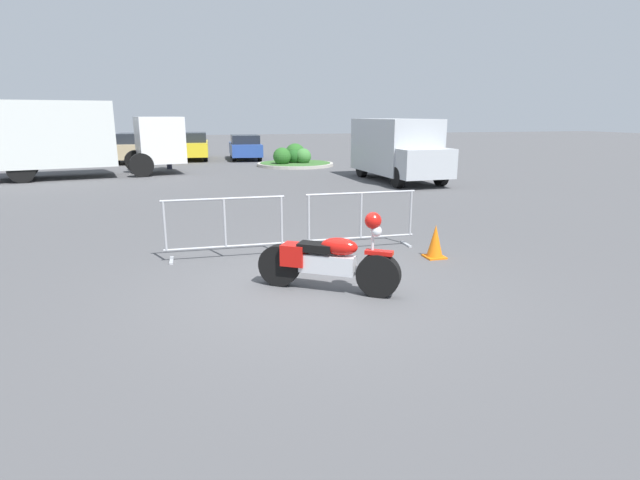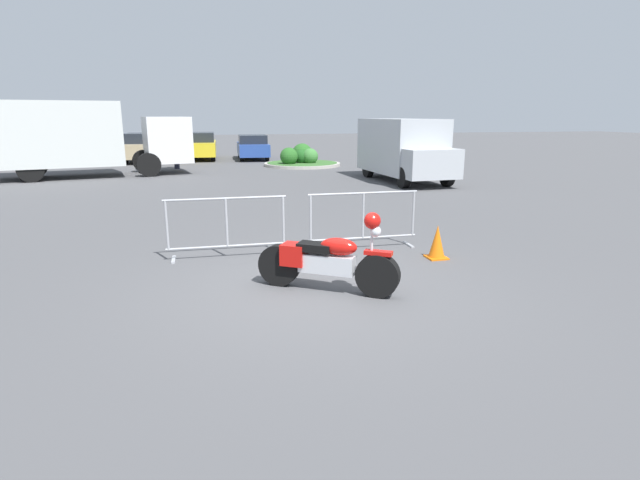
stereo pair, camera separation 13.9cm
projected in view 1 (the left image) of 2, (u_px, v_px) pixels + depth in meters
ground_plane at (316, 290)px, 7.16m from camera, size 120.00×120.00×0.00m
motorcycle at (327, 260)px, 7.05m from camera, size 1.83×1.30×1.18m
crowd_barrier_near at (225, 227)px, 8.68m from camera, size 2.10×0.47×1.07m
crowd_barrier_far at (361, 219)px, 9.32m from camera, size 2.10×0.47×1.07m
box_truck at (70, 136)px, 19.71m from camera, size 7.98×3.62×2.98m
delivery_van at (397, 148)px, 18.90m from camera, size 2.16×5.07×2.31m
parked_car_maroon at (13, 151)px, 25.28m from camera, size 1.82×4.05×1.35m
parked_car_silver at (79, 149)px, 26.67m from camera, size 1.86×4.15×1.38m
parked_car_tan at (135, 147)px, 26.69m from camera, size 2.04×4.55×1.52m
parked_car_yellow at (191, 146)px, 28.11m from camera, size 2.03×4.52×1.50m
parked_car_blue at (245, 147)px, 28.21m from camera, size 1.84×4.11×1.37m
pedestrian at (168, 149)px, 23.04m from camera, size 0.45×0.45×1.69m
planter_island at (294, 159)px, 24.69m from camera, size 3.77×3.77×1.08m
traffic_cone at (435, 242)px, 8.75m from camera, size 0.34×0.34×0.59m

